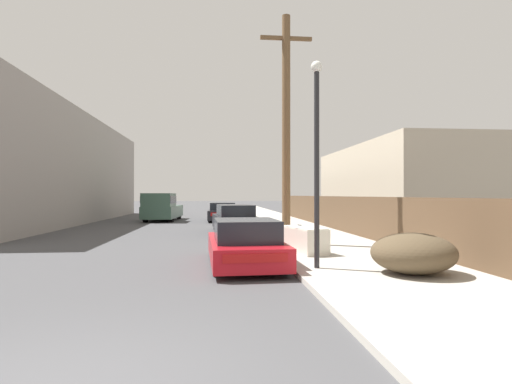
# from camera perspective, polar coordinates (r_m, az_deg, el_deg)

# --- Properties ---
(sidewalk_curb) EXTENTS (4.20, 63.00, 0.12)m
(sidewalk_curb) POSITION_cam_1_polar(r_m,az_deg,el_deg) (27.34, 2.38, -4.03)
(sidewalk_curb) COLOR #ADA89E
(sidewalk_curb) RESTS_ON ground
(discarded_fridge) EXTENTS (1.22, 1.93, 0.76)m
(discarded_fridge) POSITION_cam_1_polar(r_m,az_deg,el_deg) (11.83, 6.70, -6.76)
(discarded_fridge) COLOR silver
(discarded_fridge) RESTS_ON sidewalk_curb
(parked_sports_car_red) EXTENTS (1.90, 4.13, 1.19)m
(parked_sports_car_red) POSITION_cam_1_polar(r_m,az_deg,el_deg) (10.19, -1.60, -7.49)
(parked_sports_car_red) COLOR red
(parked_sports_car_red) RESTS_ON ground
(car_parked_mid) EXTENTS (2.14, 4.75, 1.33)m
(car_parked_mid) POSITION_cam_1_polar(r_m,az_deg,el_deg) (18.86, -3.06, -3.94)
(car_parked_mid) COLOR black
(car_parked_mid) RESTS_ON ground
(car_parked_far) EXTENTS (2.00, 4.12, 1.26)m
(car_parked_far) POSITION_cam_1_polar(r_m,az_deg,el_deg) (27.17, -4.78, -2.92)
(car_parked_far) COLOR black
(car_parked_far) RESTS_ON ground
(pickup_truck) EXTENTS (2.32, 5.43, 1.89)m
(pickup_truck) POSITION_cam_1_polar(r_m,az_deg,el_deg) (28.05, -13.34, -2.13)
(pickup_truck) COLOR #385647
(pickup_truck) RESTS_ON ground
(utility_pole) EXTENTS (1.80, 0.29, 7.88)m
(utility_pole) POSITION_cam_1_polar(r_m,az_deg,el_deg) (13.98, 4.33, 9.42)
(utility_pole) COLOR brown
(utility_pole) RESTS_ON sidewalk_curb
(street_lamp) EXTENTS (0.26, 0.26, 4.75)m
(street_lamp) POSITION_cam_1_polar(r_m,az_deg,el_deg) (9.31, 8.67, 6.26)
(street_lamp) COLOR #232326
(street_lamp) RESTS_ON sidewalk_curb
(brush_pile) EXTENTS (1.79, 1.66, 0.87)m
(brush_pile) POSITION_cam_1_polar(r_m,az_deg,el_deg) (9.21, 21.56, -8.13)
(brush_pile) COLOR brown
(brush_pile) RESTS_ON sidewalk_curb
(wooden_fence) EXTENTS (0.08, 32.15, 1.60)m
(wooden_fence) POSITION_cam_1_polar(r_m,az_deg,el_deg) (18.63, 12.42, -3.08)
(wooden_fence) COLOR brown
(wooden_fence) RESTS_ON sidewalk_curb
(building_left_block) EXTENTS (7.00, 24.89, 6.87)m
(building_left_block) POSITION_cam_1_polar(r_m,az_deg,el_deg) (29.53, -28.51, 2.84)
(building_left_block) COLOR gray
(building_left_block) RESTS_ON ground
(building_right_house) EXTENTS (6.00, 13.90, 4.75)m
(building_right_house) POSITION_cam_1_polar(r_m,az_deg,el_deg) (26.29, 19.56, 0.89)
(building_right_house) COLOR beige
(building_right_house) RESTS_ON ground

